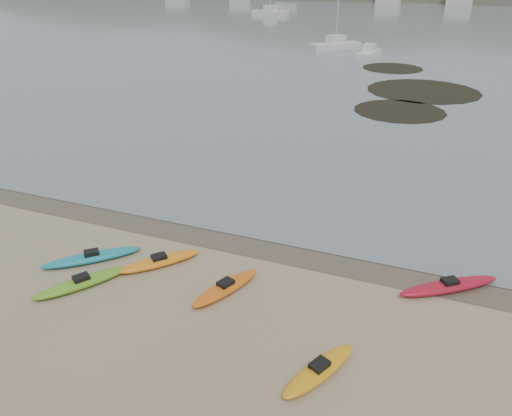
% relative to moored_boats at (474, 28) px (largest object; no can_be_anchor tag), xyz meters
% --- Properties ---
extents(ground, '(600.00, 600.00, 0.00)m').
position_rel_moored_boats_xyz_m(ground, '(-8.04, -80.39, -0.54)').
color(ground, tan).
rests_on(ground, ground).
extents(wet_sand, '(60.00, 60.00, 0.00)m').
position_rel_moored_boats_xyz_m(wet_sand, '(-8.04, -80.69, -0.53)').
color(wet_sand, brown).
rests_on(wet_sand, ground).
extents(kayaks, '(22.74, 9.56, 0.34)m').
position_rel_moored_boats_xyz_m(kayaks, '(-7.81, -84.29, -0.37)').
color(kayaks, yellow).
rests_on(kayaks, ground).
extents(kelp_mats, '(12.53, 24.92, 0.04)m').
position_rel_moored_boats_xyz_m(kelp_mats, '(-5.13, -49.20, -0.51)').
color(kelp_mats, black).
rests_on(kelp_mats, water).
extents(moored_boats, '(90.75, 66.73, 1.17)m').
position_rel_moored_boats_xyz_m(moored_boats, '(0.00, 0.00, 0.00)').
color(moored_boats, silver).
rests_on(moored_boats, ground).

